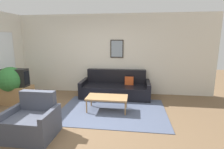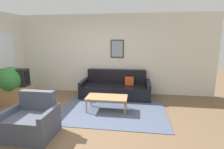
{
  "view_description": "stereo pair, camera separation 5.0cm",
  "coord_description": "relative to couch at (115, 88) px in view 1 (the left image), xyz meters",
  "views": [
    {
      "loc": [
        1.38,
        -3.44,
        1.88
      ],
      "look_at": [
        0.72,
        1.55,
        0.85
      ],
      "focal_mm": 28.0,
      "sensor_mm": 36.0,
      "label": 1
    },
    {
      "loc": [
        1.43,
        -3.43,
        1.88
      ],
      "look_at": [
        0.72,
        1.55,
        0.85
      ],
      "focal_mm": 28.0,
      "sensor_mm": 36.0,
      "label": 2
    }
  ],
  "objects": [
    {
      "name": "couch",
      "position": [
        0.0,
        0.0,
        0.0
      ],
      "size": [
        2.22,
        0.9,
        0.86
      ],
      "color": "black",
      "rests_on": "ground_plane"
    },
    {
      "name": "potted_plant_tall",
      "position": [
        -2.92,
        -1.06,
        0.42
      ],
      "size": [
        0.72,
        0.72,
        1.1
      ],
      "color": "slate",
      "rests_on": "ground_plane"
    },
    {
      "name": "tv",
      "position": [
        -2.81,
        -0.99,
        0.49
      ],
      "size": [
        0.71,
        0.28,
        0.52
      ],
      "color": "black",
      "rests_on": "tv_stand"
    },
    {
      "name": "coffee_table",
      "position": [
        -0.09,
        -1.2,
        0.07
      ],
      "size": [
        1.07,
        0.55,
        0.39
      ],
      "color": "#A87F51",
      "rests_on": "ground_plane"
    },
    {
      "name": "armchair",
      "position": [
        -1.34,
        -2.6,
        -0.0
      ],
      "size": [
        0.9,
        0.76,
        0.84
      ],
      "rotation": [
        0.0,
        0.0,
        0.32
      ],
      "color": "#474C5B",
      "rests_on": "ground_plane"
    },
    {
      "name": "area_rug",
      "position": [
        0.06,
        -1.2,
        -0.28
      ],
      "size": [
        2.79,
        2.01,
        0.01
      ],
      "color": "#4C5670",
      "rests_on": "ground_plane"
    },
    {
      "name": "wall_back",
      "position": [
        -0.76,
        0.46,
        1.06
      ],
      "size": [
        8.0,
        0.09,
        2.7
      ],
      "color": "silver",
      "rests_on": "ground_plane"
    },
    {
      "name": "tv_stand",
      "position": [
        -2.81,
        -0.99,
        -0.03
      ],
      "size": [
        0.83,
        0.5,
        0.52
      ],
      "color": "#A87F51",
      "rests_on": "ground_plane"
    },
    {
      "name": "potted_plant_by_window",
      "position": [
        -3.06,
        -0.42,
        0.11
      ],
      "size": [
        0.38,
        0.38,
        0.63
      ],
      "color": "beige",
      "rests_on": "ground_plane"
    },
    {
      "name": "ground_plane",
      "position": [
        -0.76,
        -2.08,
        -0.29
      ],
      "size": [
        16.0,
        16.0,
        0.0
      ],
      "primitive_type": "plane",
      "color": "brown"
    }
  ]
}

